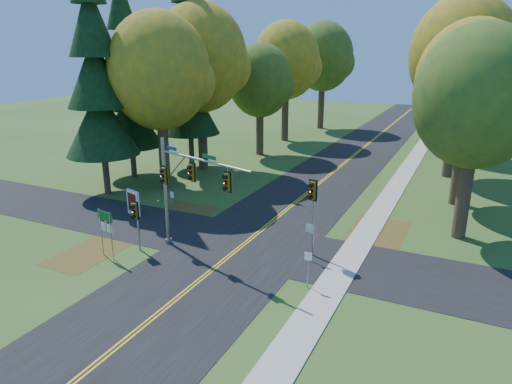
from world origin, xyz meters
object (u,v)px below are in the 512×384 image
at_px(info_kiosk, 133,203).
at_px(east_signal_pole, 313,199).
at_px(route_sign_cluster, 106,224).
at_px(traffic_mast, 183,183).

bearing_deg(info_kiosk, east_signal_pole, 13.17).
xyz_separation_m(east_signal_pole, route_sign_cluster, (-10.22, -5.00, -1.46)).
bearing_deg(route_sign_cluster, east_signal_pole, 38.85).
height_order(east_signal_pole, route_sign_cluster, east_signal_pole).
bearing_deg(info_kiosk, traffic_mast, -9.90).
height_order(traffic_mast, east_signal_pole, traffic_mast).
relative_size(traffic_mast, info_kiosk, 3.73).
bearing_deg(traffic_mast, route_sign_cluster, -127.08).
distance_m(east_signal_pole, route_sign_cluster, 11.47).
xyz_separation_m(traffic_mast, east_signal_pole, (6.71, 2.49, -0.70)).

